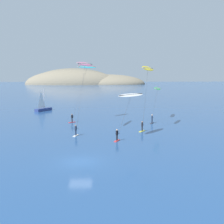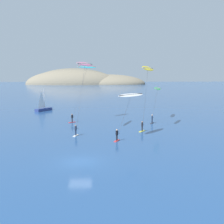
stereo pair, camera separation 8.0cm
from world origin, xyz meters
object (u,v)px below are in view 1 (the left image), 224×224
(kitesurfer_white, at_px, (130,98))
(kitesurfer_yellow, at_px, (147,73))
(sailboat_near, at_px, (44,108))
(kitesurfer_cyan, at_px, (86,72))
(kitesurfer_green, at_px, (157,91))
(kitesurfer_pink, at_px, (84,69))

(kitesurfer_white, xyz_separation_m, kitesurfer_yellow, (3.74, 6.11, 3.66))
(sailboat_near, bearing_deg, kitesurfer_cyan, -54.54)
(kitesurfer_white, xyz_separation_m, kitesurfer_green, (7.87, 16.59, 0.02))
(kitesurfer_cyan, bearing_deg, sailboat_near, 125.46)
(kitesurfer_cyan, relative_size, kitesurfer_pink, 0.97)
(sailboat_near, bearing_deg, kitesurfer_green, -30.12)
(sailboat_near, distance_m, kitesurfer_green, 30.40)
(kitesurfer_white, height_order, kitesurfer_pink, kitesurfer_pink)
(kitesurfer_white, bearing_deg, kitesurfer_yellow, 58.54)
(kitesurfer_white, xyz_separation_m, kitesurfer_pink, (-6.84, 4.84, 4.29))
(sailboat_near, xyz_separation_m, kitesurfer_cyan, (11.13, -15.62, 9.20))
(kitesurfer_white, distance_m, kitesurfer_yellow, 8.05)
(kitesurfer_cyan, distance_m, kitesurfer_pink, 11.15)
(kitesurfer_white, distance_m, kitesurfer_pink, 9.42)
(kitesurfer_yellow, distance_m, kitesurfer_cyan, 14.52)
(kitesurfer_white, bearing_deg, kitesurfer_pink, 144.70)
(sailboat_near, height_order, kitesurfer_green, kitesurfer_green)
(kitesurfer_cyan, xyz_separation_m, kitesurfer_green, (14.77, 0.60, -3.95))
(kitesurfer_cyan, xyz_separation_m, kitesurfer_pink, (0.05, -11.15, 0.33))
(kitesurfer_cyan, bearing_deg, kitesurfer_yellow, -42.89)
(sailboat_near, distance_m, kitesurfer_pink, 30.54)
(sailboat_near, distance_m, kitesurfer_cyan, 21.28)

